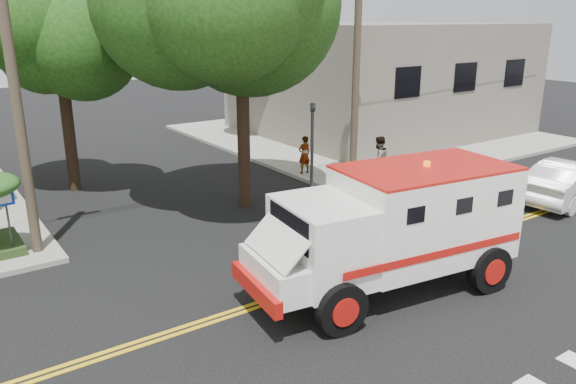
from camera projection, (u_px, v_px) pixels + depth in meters
ground at (324, 283)px, 14.27m from camera, size 100.00×100.00×0.00m
sidewalk_ne at (364, 134)px, 32.17m from camera, size 17.00×17.00×0.15m
building_right at (380, 77)px, 32.45m from camera, size 14.00×12.00×6.00m
utility_pole_left at (16, 97)px, 14.60m from camera, size 0.28×0.28×9.00m
utility_pole_right at (356, 72)px, 21.21m from camera, size 0.28×0.28×9.00m
tree_left at (69, 39)px, 20.37m from camera, size 4.48×4.20×7.70m
tree_right at (274, 25)px, 29.63m from camera, size 4.80×4.50×8.20m
traffic_signal at (312, 141)px, 20.06m from camera, size 0.15×0.18×3.60m
accessibility_sign at (7, 212)px, 15.35m from camera, size 0.45×0.10×2.02m
armored_truck at (394, 223)px, 13.49m from camera, size 6.97×3.42×3.05m
parked_sedan at (572, 182)px, 20.29m from camera, size 4.89×2.04×1.57m
pedestrian_a at (304, 155)px, 23.54m from camera, size 0.59×0.39×1.60m
pedestrian_b at (378, 160)px, 22.05m from camera, size 0.93×0.73×1.90m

